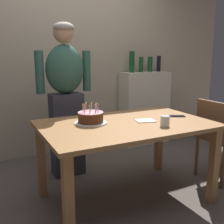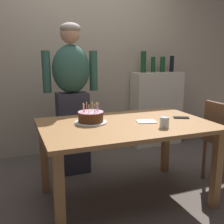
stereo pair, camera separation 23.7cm
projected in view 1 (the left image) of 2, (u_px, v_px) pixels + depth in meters
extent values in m
plane|color=#564C44|center=(125.00, 198.00, 2.56)|extent=(10.00, 10.00, 0.00)
cube|color=tan|center=(69.00, 57.00, 3.63)|extent=(5.20, 0.10, 2.60)
cube|color=olive|center=(126.00, 125.00, 2.41)|extent=(1.50, 0.96, 0.03)
cube|color=olive|center=(68.00, 203.00, 1.83)|extent=(0.07, 0.07, 0.70)
cube|color=olive|center=(214.00, 166.00, 2.43)|extent=(0.07, 0.07, 0.70)
cube|color=olive|center=(41.00, 161.00, 2.54)|extent=(0.07, 0.07, 0.70)
cube|color=olive|center=(159.00, 140.00, 3.14)|extent=(0.07, 0.07, 0.70)
cylinder|color=white|center=(91.00, 123.00, 2.37)|extent=(0.29, 0.29, 0.01)
cylinder|color=#512D19|center=(91.00, 117.00, 2.36)|extent=(0.22, 0.22, 0.08)
cylinder|color=#D18E9E|center=(91.00, 112.00, 2.36)|extent=(0.22, 0.22, 0.01)
cylinder|color=#EAB266|center=(91.00, 107.00, 2.41)|extent=(0.01, 0.01, 0.06)
sphere|color=#F9C64C|center=(91.00, 103.00, 2.40)|extent=(0.01, 0.01, 0.01)
cylinder|color=pink|center=(86.00, 108.00, 2.40)|extent=(0.01, 0.01, 0.06)
sphere|color=#F9C64C|center=(86.00, 103.00, 2.39)|extent=(0.01, 0.01, 0.01)
cylinder|color=#EAB266|center=(83.00, 109.00, 2.35)|extent=(0.01, 0.01, 0.06)
sphere|color=#F9C64C|center=(83.00, 104.00, 2.34)|extent=(0.01, 0.01, 0.01)
cylinder|color=pink|center=(84.00, 110.00, 2.30)|extent=(0.01, 0.01, 0.06)
sphere|color=#F9C64C|center=(84.00, 105.00, 2.30)|extent=(0.01, 0.01, 0.01)
cylinder|color=beige|center=(90.00, 110.00, 2.28)|extent=(0.01, 0.01, 0.06)
sphere|color=#F9C64C|center=(90.00, 106.00, 2.28)|extent=(0.01, 0.01, 0.01)
cylinder|color=#93B7DB|center=(95.00, 110.00, 2.30)|extent=(0.01, 0.01, 0.06)
sphere|color=#F9C64C|center=(95.00, 105.00, 2.29)|extent=(0.01, 0.01, 0.01)
cylinder|color=#93B7DB|center=(98.00, 109.00, 2.35)|extent=(0.01, 0.01, 0.06)
sphere|color=#F9C64C|center=(98.00, 104.00, 2.34)|extent=(0.01, 0.01, 0.01)
cylinder|color=pink|center=(96.00, 108.00, 2.39)|extent=(0.01, 0.01, 0.06)
sphere|color=#F9C64C|center=(96.00, 103.00, 2.38)|extent=(0.01, 0.01, 0.01)
cylinder|color=silver|center=(165.00, 121.00, 2.28)|extent=(0.08, 0.08, 0.09)
cube|color=black|center=(177.00, 116.00, 2.64)|extent=(0.16, 0.13, 0.01)
cube|color=white|center=(145.00, 121.00, 2.46)|extent=(0.19, 0.16, 0.01)
cube|color=#33333D|center=(67.00, 134.00, 3.01)|extent=(0.34, 0.23, 0.92)
ellipsoid|color=#2D5647|center=(65.00, 69.00, 2.86)|extent=(0.41, 0.27, 0.52)
sphere|color=tan|center=(63.00, 33.00, 2.78)|extent=(0.21, 0.21, 0.21)
ellipsoid|color=gray|center=(64.00, 28.00, 2.76)|extent=(0.21, 0.21, 0.12)
cylinder|color=#2D5647|center=(87.00, 71.00, 3.01)|extent=(0.09, 0.09, 0.44)
cylinder|color=#2D5647|center=(40.00, 72.00, 2.78)|extent=(0.09, 0.09, 0.44)
cube|color=brown|center=(223.00, 138.00, 2.89)|extent=(0.42, 0.42, 0.02)
cube|color=brown|center=(212.00, 121.00, 2.76)|extent=(0.04, 0.40, 0.40)
cylinder|color=brown|center=(220.00, 151.00, 3.17)|extent=(0.04, 0.04, 0.45)
cylinder|color=brown|center=(223.00, 168.00, 2.70)|extent=(0.04, 0.04, 0.45)
cylinder|color=brown|center=(197.00, 156.00, 3.01)|extent=(0.04, 0.04, 0.45)
cube|color=beige|center=(144.00, 108.00, 4.08)|extent=(0.74, 0.30, 1.08)
cylinder|color=#194723|center=(132.00, 62.00, 3.83)|extent=(0.08, 0.08, 0.30)
cylinder|color=#194723|center=(141.00, 64.00, 3.91)|extent=(0.06, 0.06, 0.22)
cylinder|color=#194723|center=(150.00, 64.00, 3.98)|extent=(0.07, 0.07, 0.22)
cylinder|color=black|center=(159.00, 64.00, 4.05)|extent=(0.06, 0.06, 0.23)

